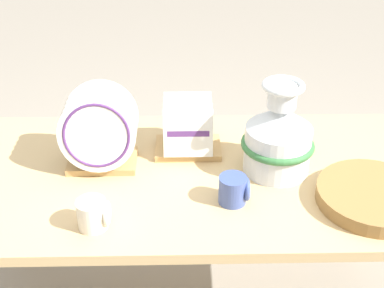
# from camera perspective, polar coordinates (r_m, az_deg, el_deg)

# --- Properties ---
(display_table) EXTENTS (1.51, 0.77, 0.68)m
(display_table) POSITION_cam_1_polar(r_m,az_deg,el_deg) (1.79, 0.00, -5.01)
(display_table) COLOR tan
(display_table) RESTS_ON ground_plane
(ceramic_vase) EXTENTS (0.24, 0.24, 0.31)m
(ceramic_vase) POSITION_cam_1_polar(r_m,az_deg,el_deg) (1.72, 9.20, 0.80)
(ceramic_vase) COLOR silver
(ceramic_vase) RESTS_ON display_table
(dish_rack_round_plates) EXTENTS (0.25, 0.18, 0.27)m
(dish_rack_round_plates) POSITION_cam_1_polar(r_m,az_deg,el_deg) (1.75, -9.83, 0.95)
(dish_rack_round_plates) COLOR tan
(dish_rack_round_plates) RESTS_ON display_table
(dish_rack_square_plates) EXTENTS (0.22, 0.17, 0.19)m
(dish_rack_square_plates) POSITION_cam_1_polar(r_m,az_deg,el_deg) (1.83, -0.43, 0.89)
(dish_rack_square_plates) COLOR tan
(dish_rack_square_plates) RESTS_ON display_table
(wicker_charger_stack) EXTENTS (0.34, 0.34, 0.04)m
(wicker_charger_stack) POSITION_cam_1_polar(r_m,az_deg,el_deg) (1.70, 18.76, -5.30)
(wicker_charger_stack) COLOR olive
(wicker_charger_stack) RESTS_ON display_table
(mug_cream_glaze) EXTENTS (0.09, 0.08, 0.09)m
(mug_cream_glaze) POSITION_cam_1_polar(r_m,az_deg,el_deg) (1.54, -10.45, -7.36)
(mug_cream_glaze) COLOR silver
(mug_cream_glaze) RESTS_ON display_table
(mug_cobalt_glaze) EXTENTS (0.09, 0.08, 0.09)m
(mug_cobalt_glaze) POSITION_cam_1_polar(r_m,az_deg,el_deg) (1.61, 4.51, -4.88)
(mug_cobalt_glaze) COLOR #42569E
(mug_cobalt_glaze) RESTS_ON display_table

